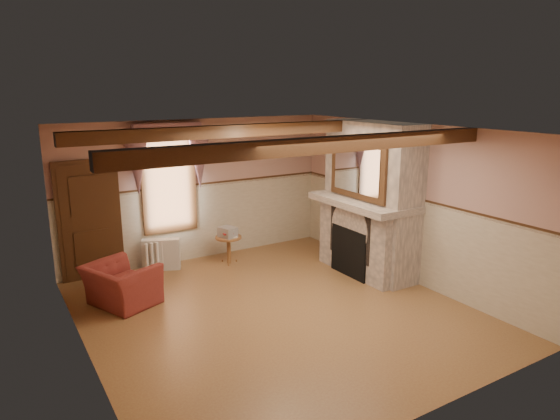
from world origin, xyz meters
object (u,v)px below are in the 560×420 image
radiator (161,254)px  bowl (361,195)px  armchair (121,285)px  side_table (229,250)px  mantel_clock (337,186)px  oil_lamp (345,186)px

radiator → bowl: (3.16, -2.02, 1.17)m
armchair → side_table: 2.46m
radiator → mantel_clock: 3.63m
radiator → bowl: bearing=-8.8°
side_table → mantel_clock: bearing=-26.4°
radiator → mantel_clock: mantel_clock is taller
side_table → radiator: bearing=164.5°
side_table → oil_lamp: (1.91, -1.20, 1.29)m
radiator → mantel_clock: size_ratio=2.92×
armchair → mantel_clock: mantel_clock is taller
armchair → side_table: (2.30, 0.86, -0.06)m
bowl → oil_lamp: (0.00, 0.47, 0.09)m
armchair → radiator: armchair is taller
side_table → oil_lamp: bearing=-32.2°
bowl → oil_lamp: 0.48m
armchair → oil_lamp: 4.40m
side_table → mantel_clock: 2.47m
armchair → side_table: bearing=-93.0°
side_table → mantel_clock: mantel_clock is taller
armchair → radiator: (1.05, 1.21, -0.04)m
radiator → oil_lamp: (3.16, -1.55, 1.26)m
radiator → mantel_clock: bearing=1.5°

